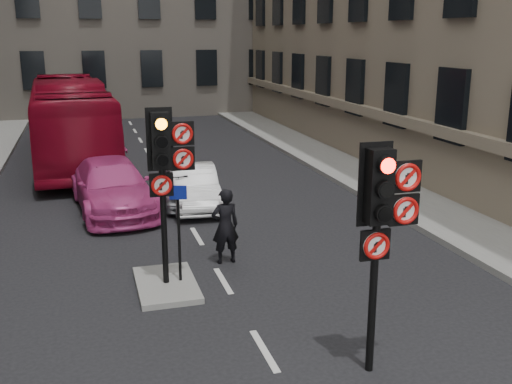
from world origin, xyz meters
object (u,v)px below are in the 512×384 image
car_silver (184,183)px  bus_red (71,121)px  signal_near (383,211)px  info_sign (179,220)px  motorcycle (176,190)px  signal_far (166,159)px  car_white (194,186)px  motorcyclist (225,226)px  car_pink (112,186)px

car_silver → bus_red: bus_red is taller
signal_near → info_sign: signal_near is taller
car_silver → motorcycle: bearing=-115.8°
signal_far → car_white: 6.36m
motorcycle → signal_near: bearing=-83.9°
signal_near → car_silver: size_ratio=1.00×
motorcyclist → signal_near: bearing=98.7°
signal_near → bus_red: signal_near is taller
car_white → car_pink: car_pink is taller
car_white → info_sign: size_ratio=1.83×
bus_red → motorcyclist: bus_red is taller
car_pink → motorcyclist: (2.23, -4.99, 0.14)m
signal_far → bus_red: (-2.00, 13.61, -1.04)m
car_silver → car_pink: 2.19m
motorcyclist → motorcycle: bearing=-89.7°
car_silver → motorcycle: 0.70m
signal_near → car_silver: 10.57m
car_pink → bus_red: bearing=93.0°
car_white → info_sign: info_sign is taller
motorcycle → bus_red: bearing=107.6°
bus_red → motorcycle: bus_red is taller
car_white → car_pink: bearing=178.9°
signal_near → motorcycle: 10.04m
car_silver → car_pink: car_pink is taller
signal_far → motorcyclist: 2.53m
signal_far → car_pink: 6.39m
car_silver → car_white: bearing=-63.1°
car_white → motorcyclist: 4.78m
signal_far → info_sign: 1.29m
signal_near → bus_red: 18.22m
motorcyclist → info_sign: info_sign is taller
signal_near → motorcyclist: (-1.19, 5.03, -1.71)m
signal_far → info_sign: size_ratio=1.76×
car_white → motorcyclist: size_ratio=2.14×
signal_near → info_sign: bearing=120.8°
car_pink → info_sign: size_ratio=2.49×
bus_red → motorcyclist: (3.41, -12.57, -0.79)m
signal_far → bus_red: 13.79m
signal_near → car_pink: 10.75m
signal_far → car_silver: 6.78m
car_white → motorcycle: (-0.56, -0.10, -0.04)m
car_white → motorcycle: 0.57m
car_pink → signal_far: bearing=-88.1°
signal_near → car_silver: (-1.25, 10.31, -1.97)m
bus_red → signal_near: bearing=-78.3°
car_silver → signal_near: bearing=-79.3°
bus_red → info_sign: bus_red is taller
signal_near → car_white: size_ratio=0.96×
signal_near → car_pink: (-3.42, 10.03, -1.85)m
signal_near → motorcycle: bearing=99.3°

